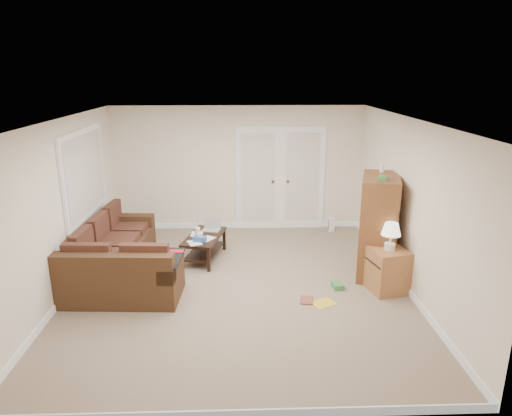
{
  "coord_description": "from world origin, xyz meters",
  "views": [
    {
      "loc": [
        0.05,
        -6.28,
        3.14
      ],
      "look_at": [
        0.28,
        0.49,
        1.1
      ],
      "focal_mm": 32.0,
      "sensor_mm": 36.0,
      "label": 1
    }
  ],
  "objects_px": {
    "sectional_sofa": "(117,261)",
    "side_cabinet": "(388,267)",
    "coffee_table": "(205,246)",
    "tv_armoire": "(378,226)"
  },
  "relations": [
    {
      "from": "tv_armoire",
      "to": "side_cabinet",
      "type": "relative_size",
      "value": 1.62
    },
    {
      "from": "sectional_sofa",
      "to": "side_cabinet",
      "type": "relative_size",
      "value": 2.51
    },
    {
      "from": "tv_armoire",
      "to": "coffee_table",
      "type": "bearing_deg",
      "value": -177.35
    },
    {
      "from": "tv_armoire",
      "to": "side_cabinet",
      "type": "xyz_separation_m",
      "value": [
        0.0,
        -0.62,
        -0.43
      ]
    },
    {
      "from": "sectional_sofa",
      "to": "coffee_table",
      "type": "height_order",
      "value": "sectional_sofa"
    },
    {
      "from": "coffee_table",
      "to": "side_cabinet",
      "type": "xyz_separation_m",
      "value": [
        2.78,
        -1.3,
        0.15
      ]
    },
    {
      "from": "coffee_table",
      "to": "side_cabinet",
      "type": "height_order",
      "value": "side_cabinet"
    },
    {
      "from": "tv_armoire",
      "to": "side_cabinet",
      "type": "distance_m",
      "value": 0.75
    },
    {
      "from": "sectional_sofa",
      "to": "coffee_table",
      "type": "xyz_separation_m",
      "value": [
        1.31,
        0.78,
        -0.08
      ]
    },
    {
      "from": "sectional_sofa",
      "to": "side_cabinet",
      "type": "xyz_separation_m",
      "value": [
        4.09,
        -0.52,
        0.07
      ]
    }
  ]
}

